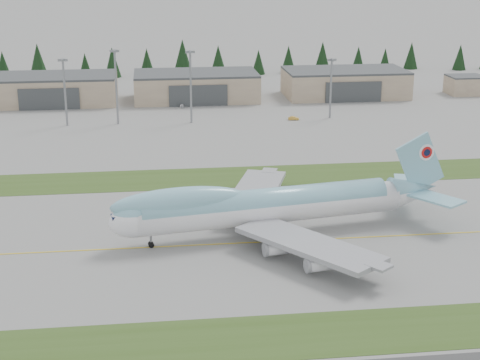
{
  "coord_description": "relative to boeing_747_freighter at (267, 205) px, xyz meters",
  "views": [
    {
      "loc": [
        -32.7,
        -136.36,
        56.49
      ],
      "look_at": [
        -13.88,
        16.95,
        8.0
      ],
      "focal_mm": 55.0,
      "sensor_mm": 36.0,
      "label": 1
    }
  ],
  "objects": [
    {
      "name": "hangar_center",
      "position": [
        -5.13,
        145.76,
        -1.03
      ],
      "size": [
        48.0,
        26.6,
        10.8
      ],
      "color": "gray",
      "rests_on": "ground"
    },
    {
      "name": "hangar_left",
      "position": [
        -60.13,
        145.76,
        -1.03
      ],
      "size": [
        48.0,
        26.6,
        10.8
      ],
      "color": "gray",
      "rests_on": "ground"
    },
    {
      "name": "service_vehicle_b",
      "position": [
        26.09,
        105.07,
        -6.42
      ],
      "size": [
        4.0,
        2.1,
        1.25
      ],
      "primitive_type": "imported",
      "rotation": [
        0.0,
        0.0,
        1.36
      ],
      "color": "gold",
      "rests_on": "ground"
    },
    {
      "name": "taxiway_line_main",
      "position": [
        9.87,
        -4.14,
        -6.42
      ],
      "size": [
        400.0,
        0.4,
        0.02
      ],
      "primitive_type": "cube",
      "color": "gold",
      "rests_on": "ground"
    },
    {
      "name": "floodlight_masts",
      "position": [
        -5.79,
        105.82,
        9.77
      ],
      "size": [
        204.4,
        7.74,
        24.99
      ],
      "color": "gray",
      "rests_on": "ground"
    },
    {
      "name": "control_shed",
      "position": [
        104.87,
        143.86,
        -2.62
      ],
      "size": [
        14.0,
        12.0,
        7.6
      ],
      "color": "gray",
      "rests_on": "ground"
    },
    {
      "name": "grass_strip_far",
      "position": [
        9.87,
        40.86,
        -6.42
      ],
      "size": [
        400.0,
        18.0,
        0.08
      ],
      "primitive_type": "cube",
      "color": "#344E1C",
      "rests_on": "ground"
    },
    {
      "name": "ground",
      "position": [
        9.87,
        -4.14,
        -6.42
      ],
      "size": [
        7000.0,
        7000.0,
        0.0
      ],
      "primitive_type": "plane",
      "color": "slate",
      "rests_on": "ground"
    },
    {
      "name": "service_vehicle_a",
      "position": [
        -11.49,
        131.23,
        -6.42
      ],
      "size": [
        1.94,
        3.64,
        1.18
      ],
      "primitive_type": "imported",
      "rotation": [
        0.0,
        0.0,
        -0.16
      ],
      "color": "white",
      "rests_on": "ground"
    },
    {
      "name": "hangar_right",
      "position": [
        54.87,
        145.76,
        -1.03
      ],
      "size": [
        48.0,
        26.6,
        10.8
      ],
      "color": "gray",
      "rests_on": "ground"
    },
    {
      "name": "grass_strip_near",
      "position": [
        9.87,
        -42.14,
        -6.42
      ],
      "size": [
        400.0,
        14.0,
        0.08
      ],
      "primitive_type": "cube",
      "color": "#344E1C",
      "rests_on": "ground"
    },
    {
      "name": "service_vehicle_c",
      "position": [
        69.97,
        135.73,
        -6.42
      ],
      "size": [
        2.1,
        3.95,
        1.09
      ],
      "primitive_type": "imported",
      "rotation": [
        0.0,
        0.0,
        -0.16
      ],
      "color": "silver",
      "rests_on": "ground"
    },
    {
      "name": "boeing_747_freighter",
      "position": [
        0.0,
        0.0,
        0.0
      ],
      "size": [
        74.26,
        63.0,
        19.47
      ],
      "rotation": [
        0.0,
        0.0,
        0.16
      ],
      "color": "white",
      "rests_on": "ground"
    },
    {
      "name": "conifer_belt",
      "position": [
        3.26,
        207.9,
        0.32
      ],
      "size": [
        269.21,
        15.45,
        16.27
      ],
      "color": "black",
      "rests_on": "ground"
    }
  ]
}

